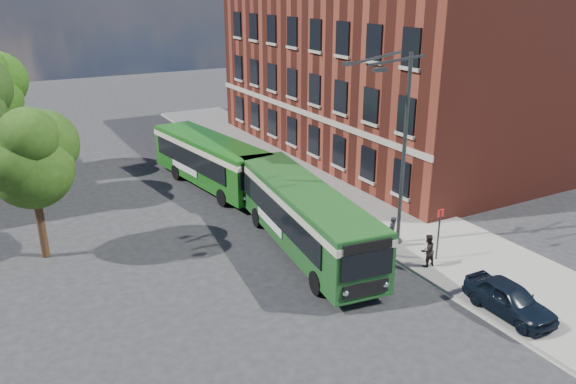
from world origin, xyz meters
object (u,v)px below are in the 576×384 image
street_lamp (398,149)px  bus_rear (210,157)px  bus_front (303,212)px  parked_car (509,299)px

street_lamp → bus_rear: bearing=109.1°
bus_front → parked_car: (3.68, -8.82, -1.06)m
street_lamp → bus_front: street_lamp is taller
parked_car → bus_rear: bearing=103.3°
bus_front → parked_car: bearing=-67.3°
street_lamp → bus_rear: street_lamp is taller
street_lamp → bus_front: (-3.72, 1.96, -2.96)m
street_lamp → parked_car: (-0.04, -6.86, -4.02)m
parked_car → bus_front: bearing=113.6°
street_lamp → bus_rear: 13.31m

